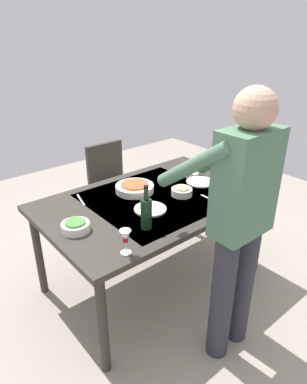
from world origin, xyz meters
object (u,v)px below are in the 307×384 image
Objects in this scene: water_cup_near_right at (243,191)px; side_bowl_salad at (76,226)px; wine_glass_right at (196,163)px; side_bowl_bread at (182,191)px; dinner_plate_near at (150,209)px; water_cup_near_left at (198,163)px; dinner_plate_far at (200,182)px; wine_bottle at (146,213)px; wine_glass_left at (125,238)px; chair_near at (111,183)px; dining_table at (154,206)px; person_server at (239,218)px; serving_bowl_pasta at (135,188)px.

water_cup_near_right reaches higher than side_bowl_salad.
wine_glass_right is 0.84× the size of side_bowl_salad.
dinner_plate_near is at bearing 4.76° from side_bowl_bread.
water_cup_near_left is 0.47× the size of dinner_plate_near.
water_cup_near_right is 0.47× the size of dinner_plate_near.
dinner_plate_near and dinner_plate_far have the same top height.
water_cup_near_right reaches higher than dinner_plate_far.
water_cup_near_left is 0.59m from side_bowl_bread.
wine_bottle is 1.96× the size of wine_glass_right.
wine_bottle is 0.45m from side_bowl_salad.
wine_glass_right reaches higher than dinner_plate_far.
wine_glass_left reaches higher than dinner_plate_far.
chair_near is 3.96× the size of dinner_plate_far.
water_cup_near_right is at bearing 83.66° from wine_glass_right.
wine_glass_right reaches higher than dining_table.
dinner_plate_near is (0.10, -0.67, -0.18)m from person_server.
person_server reaches higher than dinner_plate_far.
side_bowl_salad is at bearing -35.15° from wine_bottle.
wine_bottle is 0.85m from dinner_plate_far.
dining_table is 0.47m from wine_bottle.
wine_glass_left is at bearing 21.58° from dinner_plate_far.
dining_table is 5.60× the size of serving_bowl_pasta.
serving_bowl_pasta is at bearing -77.87° from dining_table.
wine_glass_right is (-0.90, -0.43, -0.01)m from wine_bottle.
serving_bowl_pasta reaches higher than dinner_plate_near.
chair_near is 0.94m from wine_glass_right.
person_server is 7.34× the size of dinner_plate_near.
dinner_plate_near is 1.00× the size of dinner_plate_far.
side_bowl_bread is (-0.87, 0.06, 0.00)m from side_bowl_salad.
serving_bowl_pasta is (0.00, -0.98, -0.16)m from person_server.
water_cup_near_left is (-1.27, -0.65, -0.05)m from wine_glass_left.
wine_bottle is 0.55m from side_bowl_bread.
dinner_plate_far is at bearing 106.41° from chair_near.
chair_near is 0.54× the size of person_server.
water_cup_near_left is at bearing -133.28° from dinner_plate_far.
water_cup_near_left is 1.40m from side_bowl_salad.
wine_glass_right is at bearing 175.31° from serving_bowl_pasta.
chair_near reaches higher than dining_table.
water_cup_near_left is 0.32m from dinner_plate_far.
wine_glass_right is 0.66× the size of dinner_plate_far.
dining_table is at bearing -176.21° from side_bowl_salad.
person_server is at bearing 33.33° from water_cup_near_right.
side_bowl_salad is (1.20, -0.38, -0.02)m from water_cup_near_right.
dinner_plate_near is at bearing 171.11° from side_bowl_salad.
wine_glass_right is at bearing -167.35° from dining_table.
water_cup_near_left is 0.36× the size of serving_bowl_pasta.
wine_glass_left is (0.57, 0.44, 0.17)m from dining_table.
side_bowl_bread is at bearing 30.85° from wine_glass_right.
chair_near is at bearing -55.23° from water_cup_near_left.
water_cup_near_right is (-0.83, 0.12, -0.06)m from wine_bottle.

